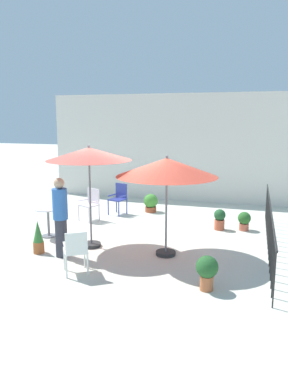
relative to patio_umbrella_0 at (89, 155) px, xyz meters
name	(u,v)px	position (x,y,z in m)	size (l,w,h in m)	color
ground_plane	(138,237)	(0.83, 0.99, -2.15)	(60.00, 60.00, 0.00)	beige
villa_facade	(176,148)	(0.83, 5.64, -0.23)	(9.43, 0.30, 3.83)	silver
terrace_railing	(270,221)	(3.98, 0.99, -1.47)	(0.03, 6.06, 1.01)	black
patio_umbrella_0	(89,155)	(0.00, 0.00, 0.00)	(1.94, 1.94, 2.39)	#2D2D2D
patio_umbrella_1	(167,168)	(1.81, -0.05, -0.21)	(2.17, 2.17, 2.21)	#2D2D2D
cafe_table_0	(48,217)	(-1.35, 0.38, -1.63)	(0.66, 0.66, 0.74)	white
patio_chair_0	(119,197)	(-0.44, 3.07, -1.59)	(0.55, 0.56, 0.96)	#343F96
patio_chair_1	(91,202)	(-0.98, 2.13, -1.60)	(0.62, 0.59, 0.94)	silver
patio_chair_2	(76,249)	(0.39, -1.56, -1.63)	(0.61, 0.62, 0.88)	white
potted_plant_0	(38,238)	(-0.95, -0.74, -1.79)	(0.24, 0.24, 0.75)	#A95A2F
potted_plant_1	(244,220)	(3.40, 2.36, -1.87)	(0.34, 0.34, 0.51)	#C56249
potted_plant_2	(151,203)	(0.44, 3.60, -1.84)	(0.45, 0.45, 0.59)	#A34F2F
potted_plant_3	(207,270)	(2.89, -1.52, -1.78)	(0.39, 0.39, 0.63)	#B5643C
potted_plant_4	(220,219)	(2.76, 2.24, -1.85)	(0.31, 0.31, 0.56)	#BD5A3C
standing_person	(60,216)	(-0.35, -0.77, -1.25)	(0.45, 0.45, 1.73)	#33333D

